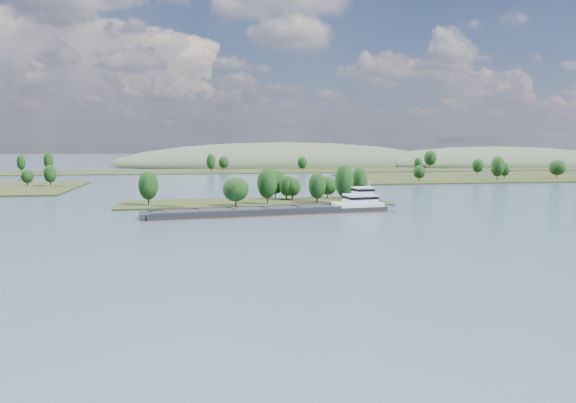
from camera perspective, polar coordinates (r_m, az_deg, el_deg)
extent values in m
plane|color=#3B4E66|center=(152.66, -1.04, -2.67)|extent=(1800.00, 1800.00, 0.00)
cube|color=black|center=(211.70, -3.39, -0.19)|extent=(100.00, 30.00, 1.20)
cylinder|color=black|center=(205.44, 2.97, 0.31)|extent=(0.50, 0.50, 3.77)
ellipsoid|color=black|center=(205.00, 2.98, 1.65)|extent=(6.48, 6.48, 9.70)
cylinder|color=black|center=(223.42, -1.31, 0.79)|extent=(0.50, 0.50, 3.76)
ellipsoid|color=black|center=(223.02, -1.31, 2.02)|extent=(8.78, 8.78, 9.67)
cylinder|color=black|center=(203.82, -2.12, 0.35)|extent=(0.50, 0.50, 4.30)
ellipsoid|color=black|center=(203.34, -2.12, 1.88)|extent=(7.46, 7.46, 11.06)
cylinder|color=black|center=(217.09, -0.16, 0.56)|extent=(0.50, 0.50, 3.17)
ellipsoid|color=black|center=(216.73, -0.16, 1.62)|extent=(5.51, 5.51, 8.14)
cylinder|color=black|center=(198.28, -5.33, 0.02)|extent=(0.50, 0.50, 3.34)
ellipsoid|color=black|center=(197.87, -5.34, 1.24)|extent=(9.22, 9.22, 8.59)
cylinder|color=black|center=(205.76, -13.98, 0.19)|extent=(0.50, 0.50, 4.07)
ellipsoid|color=black|center=(205.30, -14.02, 1.62)|extent=(7.04, 7.04, 10.46)
cylinder|color=black|center=(217.64, 0.44, 0.54)|extent=(0.50, 0.50, 2.92)
ellipsoid|color=black|center=(217.30, 0.44, 1.51)|extent=(6.56, 6.56, 7.50)
cylinder|color=black|center=(224.66, 7.24, 0.82)|extent=(0.50, 0.50, 4.09)
ellipsoid|color=black|center=(224.23, 7.26, 2.14)|extent=(6.17, 6.17, 10.53)
cylinder|color=black|center=(206.54, 5.71, 0.45)|extent=(0.50, 0.50, 4.72)
ellipsoid|color=black|center=(206.03, 5.73, 2.12)|extent=(6.92, 6.92, 12.14)
cylinder|color=black|center=(224.07, 4.05, 0.68)|extent=(0.50, 0.50, 2.88)
ellipsoid|color=black|center=(223.74, 4.06, 1.62)|extent=(7.17, 7.17, 7.41)
cylinder|color=black|center=(307.17, -22.98, 1.79)|extent=(0.50, 0.50, 3.48)
ellipsoid|color=black|center=(306.90, -23.02, 2.62)|extent=(6.22, 6.22, 8.95)
cylinder|color=black|center=(312.20, -24.95, 1.71)|extent=(0.50, 0.50, 2.78)
ellipsoid|color=black|center=(311.98, -24.98, 2.35)|extent=(5.91, 5.91, 7.14)
cylinder|color=black|center=(325.28, 13.18, 2.29)|extent=(0.50, 0.50, 2.93)
ellipsoid|color=black|center=(325.05, 13.20, 2.95)|extent=(6.92, 6.92, 7.53)
cylinder|color=black|center=(378.31, 25.64, 2.43)|extent=(0.50, 0.50, 3.66)
ellipsoid|color=black|center=(378.09, 25.67, 3.13)|extent=(9.70, 9.70, 9.40)
cylinder|color=black|center=(343.17, 20.49, 2.40)|extent=(0.50, 0.50, 4.57)
ellipsoid|color=black|center=(342.87, 20.53, 3.37)|extent=(7.76, 7.76, 11.75)
cylinder|color=black|center=(360.69, 21.12, 2.43)|extent=(0.50, 0.50, 3.15)
ellipsoid|color=black|center=(360.48, 21.14, 3.06)|extent=(6.10, 6.10, 8.09)
cylinder|color=black|center=(393.99, 18.69, 2.83)|extent=(0.50, 0.50, 3.52)
ellipsoid|color=black|center=(393.77, 18.71, 3.48)|extent=(7.27, 7.27, 9.04)
cube|color=black|center=(430.44, -6.46, 3.03)|extent=(900.00, 60.00, 1.20)
cylinder|color=black|center=(444.67, -25.45, 2.92)|extent=(0.50, 0.50, 4.25)
ellipsoid|color=black|center=(444.45, -25.48, 3.62)|extent=(5.90, 5.90, 10.94)
cylinder|color=black|center=(444.46, 13.06, 3.30)|extent=(0.50, 0.50, 3.30)
ellipsoid|color=black|center=(444.28, 13.08, 3.84)|extent=(6.17, 6.17, 8.48)
cylinder|color=black|center=(434.82, -6.54, 3.38)|extent=(0.50, 0.50, 3.59)
ellipsoid|color=black|center=(434.62, -6.55, 3.98)|extent=(7.97, 7.97, 9.22)
cylinder|color=black|center=(484.51, 14.23, 3.59)|extent=(0.50, 0.50, 4.84)
ellipsoid|color=black|center=(484.29, 14.25, 4.32)|extent=(10.40, 10.40, 12.43)
cylinder|color=black|center=(439.78, -23.14, 3.04)|extent=(0.50, 0.50, 4.87)
ellipsoid|color=black|center=(439.54, -23.17, 3.84)|extent=(6.51, 6.51, 12.51)
cylinder|color=black|center=(427.37, 1.45, 3.37)|extent=(0.50, 0.50, 3.60)
ellipsoid|color=black|center=(427.17, 1.45, 3.98)|extent=(7.18, 7.18, 9.26)
cylinder|color=black|center=(412.59, -7.83, 3.27)|extent=(0.50, 0.50, 4.43)
ellipsoid|color=black|center=(412.35, -7.84, 4.05)|extent=(6.57, 6.57, 11.40)
ellipsoid|color=#374630|center=(573.79, 20.09, 3.48)|extent=(260.00, 140.00, 36.00)
ellipsoid|color=#374630|center=(536.05, -0.58, 3.69)|extent=(320.00, 160.00, 44.00)
cube|color=black|center=(180.69, -1.74, -1.13)|extent=(78.82, 20.33, 2.15)
cube|color=maroon|center=(180.75, -1.74, -1.27)|extent=(79.04, 20.55, 0.24)
cube|color=black|center=(183.25, -4.50, -0.61)|extent=(60.10, 8.64, 0.78)
cube|color=black|center=(173.99, -3.81, -0.97)|extent=(60.10, 8.64, 0.78)
cube|color=black|center=(178.64, -4.16, -0.83)|extent=(59.31, 16.70, 0.29)
cube|color=black|center=(175.06, -11.04, -0.98)|extent=(9.81, 9.14, 0.34)
cube|color=black|center=(176.51, -7.57, -0.86)|extent=(9.81, 9.14, 0.34)
cube|color=black|center=(178.60, -4.16, -0.74)|extent=(9.81, 9.14, 0.34)
cube|color=black|center=(181.30, -0.85, -0.62)|extent=(9.81, 9.14, 0.34)
cube|color=black|center=(184.60, 2.36, -0.50)|extent=(9.81, 9.14, 0.34)
cube|color=black|center=(174.42, -14.38, -1.46)|extent=(4.10, 9.12, 1.96)
cylinder|color=black|center=(174.30, -14.08, -1.00)|extent=(0.26, 0.26, 2.15)
cube|color=silver|center=(190.75, 7.07, -0.28)|extent=(16.77, 11.43, 1.17)
cube|color=silver|center=(190.95, 7.34, 0.31)|extent=(10.75, 9.08, 2.93)
cube|color=black|center=(190.91, 7.34, 0.43)|extent=(10.97, 9.30, 0.88)
cube|color=silver|center=(191.11, 7.62, 1.08)|extent=(6.61, 6.61, 2.15)
cube|color=black|center=(191.08, 7.62, 1.19)|extent=(6.83, 6.83, 0.78)
cube|color=silver|center=(191.01, 7.62, 1.43)|extent=(7.05, 7.05, 0.20)
cylinder|color=silver|center=(191.96, 8.29, 1.79)|extent=(0.22, 0.22, 2.54)
cylinder|color=black|center=(192.07, 6.20, 1.53)|extent=(0.55, 0.55, 1.17)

